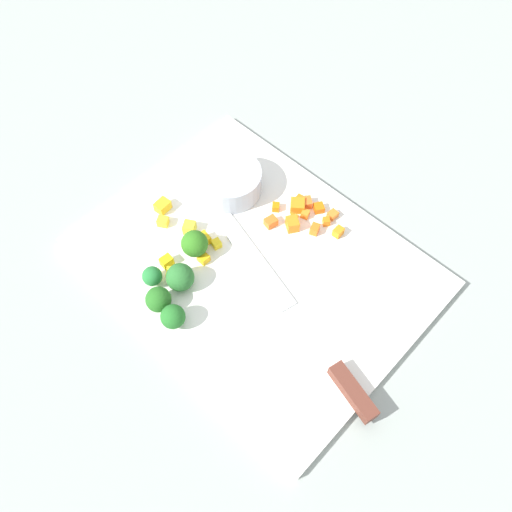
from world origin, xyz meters
name	(u,v)px	position (x,y,z in m)	size (l,w,h in m)	color
ground_plane	(256,265)	(0.00, 0.00, 0.00)	(4.00, 4.00, 0.00)	#929B93
cutting_board	(256,262)	(0.00, 0.00, 0.01)	(0.43, 0.32, 0.01)	white
prep_bowl	(230,181)	(-0.11, 0.06, 0.03)	(0.09, 0.09, 0.04)	#B0B7C4
chef_knife	(310,334)	(0.12, -0.03, 0.02)	(0.34, 0.11, 0.02)	silver
carrot_dice_0	(326,222)	(0.03, 0.11, 0.02)	(0.01, 0.01, 0.01)	orange
carrot_dice_1	(319,208)	(0.01, 0.12, 0.02)	(0.01, 0.01, 0.01)	orange
carrot_dice_2	(306,214)	(0.00, 0.10, 0.02)	(0.01, 0.01, 0.01)	orange
carrot_dice_3	(297,205)	(-0.02, 0.10, 0.02)	(0.02, 0.02, 0.01)	orange
carrot_dice_4	(271,222)	(-0.02, 0.05, 0.02)	(0.01, 0.02, 0.01)	orange
carrot_dice_5	(333,215)	(0.03, 0.12, 0.02)	(0.01, 0.01, 0.01)	orange
carrot_dice_6	(315,229)	(0.03, 0.09, 0.02)	(0.01, 0.01, 0.01)	orange
carrot_dice_7	(294,218)	(-0.01, 0.08, 0.02)	(0.01, 0.01, 0.01)	orange
carrot_dice_8	(338,232)	(0.05, 0.11, 0.02)	(0.01, 0.01, 0.01)	orange
carrot_dice_9	(307,202)	(-0.01, 0.11, 0.02)	(0.02, 0.01, 0.01)	orange
carrot_dice_10	(276,207)	(-0.04, 0.08, 0.02)	(0.01, 0.01, 0.01)	orange
carrot_dice_11	(292,224)	(0.00, 0.07, 0.02)	(0.02, 0.02, 0.02)	orange
carrot_dice_12	(299,199)	(-0.02, 0.11, 0.02)	(0.01, 0.01, 0.01)	orange
pepper_dice_0	(203,239)	(-0.07, -0.03, 0.02)	(0.02, 0.02, 0.01)	yellow
pepper_dice_1	(204,258)	(-0.05, -0.05, 0.02)	(0.01, 0.01, 0.01)	yellow
pepper_dice_2	(173,274)	(-0.06, -0.09, 0.02)	(0.01, 0.01, 0.01)	yellow
pepper_dice_3	(189,228)	(-0.10, -0.03, 0.02)	(0.02, 0.02, 0.02)	yellow
pepper_dice_4	(163,222)	(-0.13, -0.05, 0.02)	(0.01, 0.01, 0.01)	yellow
pepper_dice_5	(163,206)	(-0.15, -0.03, 0.02)	(0.02, 0.02, 0.01)	yellow
pepper_dice_6	(167,261)	(-0.08, -0.08, 0.02)	(0.02, 0.01, 0.01)	yellow
pepper_dice_7	(217,244)	(-0.05, -0.02, 0.02)	(0.01, 0.01, 0.01)	yellow
broccoli_floret_0	(152,276)	(-0.07, -0.11, 0.03)	(0.03, 0.03, 0.03)	#8DC254
broccoli_floret_1	(173,317)	(-0.01, -0.13, 0.03)	(0.03, 0.03, 0.03)	#86AE66
broccoli_floret_2	(158,300)	(-0.04, -0.13, 0.03)	(0.03, 0.03, 0.03)	#86BB5A
broccoli_floret_3	(180,277)	(-0.04, -0.09, 0.03)	(0.04, 0.04, 0.04)	#87B96B
broccoli_floret_4	(195,244)	(-0.06, -0.05, 0.03)	(0.04, 0.04, 0.04)	#91AB68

